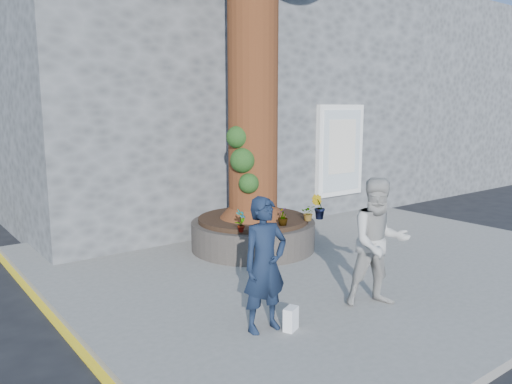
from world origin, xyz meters
TOP-DOWN VIEW (x-y plane):
  - ground at (0.00, 0.00)m, footprint 120.00×120.00m
  - pavement at (1.50, 1.00)m, footprint 9.00×8.00m
  - yellow_line at (-3.05, 1.00)m, footprint 0.10×30.00m
  - stone_shop at (2.50, 7.20)m, footprint 10.30×8.30m
  - neighbour_shop at (10.50, 7.20)m, footprint 6.00×8.00m
  - planter at (0.80, 2.00)m, footprint 2.30×2.30m
  - man at (-1.19, -0.87)m, footprint 0.61×0.42m
  - woman at (0.48, -1.18)m, footprint 1.04×0.96m
  - shopping_bag at (-0.95, -1.07)m, footprint 0.23×0.19m
  - plant_a at (-0.05, 1.21)m, footprint 0.24×0.20m
  - plant_b at (1.65, 1.15)m, footprint 0.33×0.34m
  - plant_c at (0.80, 1.15)m, footprint 0.25×0.25m
  - plant_d at (1.41, 1.15)m, footprint 0.35×0.35m

SIDE VIEW (x-z plane):
  - ground at x=0.00m, z-range 0.00..0.00m
  - yellow_line at x=-3.05m, z-range 0.00..0.01m
  - pavement at x=1.50m, z-range 0.00..0.12m
  - shopping_bag at x=-0.95m, z-range 0.12..0.40m
  - planter at x=0.80m, z-range 0.11..0.71m
  - plant_d at x=1.41m, z-range 0.72..1.01m
  - plant_c at x=0.80m, z-range 0.72..1.04m
  - plant_a at x=-0.05m, z-range 0.72..1.10m
  - man at x=-1.19m, z-range 0.12..1.73m
  - plant_b at x=1.65m, z-range 0.72..1.16m
  - woman at x=0.48m, z-range 0.12..1.84m
  - neighbour_shop at x=10.50m, z-range 0.00..6.00m
  - stone_shop at x=2.50m, z-range 0.01..6.31m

